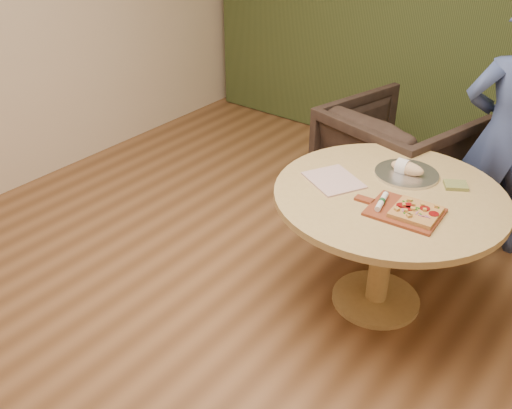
{
  "coord_description": "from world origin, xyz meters",
  "views": [
    {
      "loc": [
        1.51,
        -1.7,
        2.26
      ],
      "look_at": [
        0.01,
        0.25,
        0.79
      ],
      "focal_mm": 40.0,
      "sensor_mm": 36.0,
      "label": 1
    }
  ],
  "objects_px": {
    "flatbread_pizza": "(416,212)",
    "person_standing": "(508,135)",
    "pedestal_table": "(387,215)",
    "pizza_paddle": "(403,211)",
    "bread_roll": "(406,168)",
    "cutlery_roll": "(382,201)",
    "serving_tray": "(407,174)",
    "armchair": "(397,156)"
  },
  "relations": [
    {
      "from": "armchair",
      "to": "person_standing",
      "type": "distance_m",
      "value": 0.79
    },
    {
      "from": "serving_tray",
      "to": "pedestal_table",
      "type": "bearing_deg",
      "value": -85.67
    },
    {
      "from": "flatbread_pizza",
      "to": "cutlery_roll",
      "type": "height_order",
      "value": "flatbread_pizza"
    },
    {
      "from": "flatbread_pizza",
      "to": "armchair",
      "type": "height_order",
      "value": "armchair"
    },
    {
      "from": "flatbread_pizza",
      "to": "armchair",
      "type": "distance_m",
      "value": 1.33
    },
    {
      "from": "person_standing",
      "to": "flatbread_pizza",
      "type": "bearing_deg",
      "value": 55.17
    },
    {
      "from": "bread_roll",
      "to": "person_standing",
      "type": "height_order",
      "value": "person_standing"
    },
    {
      "from": "pedestal_table",
      "to": "serving_tray",
      "type": "xyz_separation_m",
      "value": [
        -0.02,
        0.24,
        0.15
      ]
    },
    {
      "from": "serving_tray",
      "to": "flatbread_pizza",
      "type": "bearing_deg",
      "value": -59.62
    },
    {
      "from": "serving_tray",
      "to": "person_standing",
      "type": "bearing_deg",
      "value": 66.67
    },
    {
      "from": "pedestal_table",
      "to": "cutlery_roll",
      "type": "xyz_separation_m",
      "value": [
        0.03,
        -0.16,
        0.17
      ]
    },
    {
      "from": "pizza_paddle",
      "to": "flatbread_pizza",
      "type": "height_order",
      "value": "flatbread_pizza"
    },
    {
      "from": "serving_tray",
      "to": "person_standing",
      "type": "relative_size",
      "value": 0.22
    },
    {
      "from": "pizza_paddle",
      "to": "armchair",
      "type": "height_order",
      "value": "armchair"
    },
    {
      "from": "flatbread_pizza",
      "to": "serving_tray",
      "type": "bearing_deg",
      "value": 120.38
    },
    {
      "from": "pedestal_table",
      "to": "serving_tray",
      "type": "relative_size",
      "value": 3.5
    },
    {
      "from": "pedestal_table",
      "to": "cutlery_roll",
      "type": "bearing_deg",
      "value": -80.15
    },
    {
      "from": "pizza_paddle",
      "to": "serving_tray",
      "type": "relative_size",
      "value": 1.28
    },
    {
      "from": "pedestal_table",
      "to": "pizza_paddle",
      "type": "distance_m",
      "value": 0.25
    },
    {
      "from": "person_standing",
      "to": "bread_roll",
      "type": "bearing_deg",
      "value": 36.21
    },
    {
      "from": "pizza_paddle",
      "to": "flatbread_pizza",
      "type": "relative_size",
      "value": 1.94
    },
    {
      "from": "cutlery_roll",
      "to": "bread_roll",
      "type": "xyz_separation_m",
      "value": [
        -0.05,
        0.4,
        0.01
      ]
    },
    {
      "from": "bread_roll",
      "to": "person_standing",
      "type": "xyz_separation_m",
      "value": [
        0.33,
        0.75,
        0.03
      ]
    },
    {
      "from": "pedestal_table",
      "to": "bread_roll",
      "type": "height_order",
      "value": "bread_roll"
    },
    {
      "from": "pizza_paddle",
      "to": "person_standing",
      "type": "height_order",
      "value": "person_standing"
    },
    {
      "from": "pedestal_table",
      "to": "cutlery_roll",
      "type": "relative_size",
      "value": 6.28
    },
    {
      "from": "person_standing",
      "to": "serving_tray",
      "type": "bearing_deg",
      "value": 36.78
    },
    {
      "from": "bread_roll",
      "to": "cutlery_roll",
      "type": "bearing_deg",
      "value": -82.18
    },
    {
      "from": "flatbread_pizza",
      "to": "pizza_paddle",
      "type": "bearing_deg",
      "value": -174.27
    },
    {
      "from": "pizza_paddle",
      "to": "bread_roll",
      "type": "distance_m",
      "value": 0.43
    },
    {
      "from": "armchair",
      "to": "pedestal_table",
      "type": "bearing_deg",
      "value": 126.13
    },
    {
      "from": "cutlery_roll",
      "to": "armchair",
      "type": "height_order",
      "value": "armchair"
    },
    {
      "from": "pizza_paddle",
      "to": "person_standing",
      "type": "xyz_separation_m",
      "value": [
        0.16,
        1.13,
        0.06
      ]
    },
    {
      "from": "serving_tray",
      "to": "person_standing",
      "type": "height_order",
      "value": "person_standing"
    },
    {
      "from": "cutlery_roll",
      "to": "bread_roll",
      "type": "bearing_deg",
      "value": 85.44
    },
    {
      "from": "pedestal_table",
      "to": "person_standing",
      "type": "xyz_separation_m",
      "value": [
        0.3,
        0.98,
        0.21
      ]
    },
    {
      "from": "pedestal_table",
      "to": "pizza_paddle",
      "type": "bearing_deg",
      "value": -46.55
    },
    {
      "from": "bread_roll",
      "to": "serving_tray",
      "type": "bearing_deg",
      "value": 0.0
    },
    {
      "from": "flatbread_pizza",
      "to": "person_standing",
      "type": "relative_size",
      "value": 0.14
    },
    {
      "from": "pizza_paddle",
      "to": "armchair",
      "type": "bearing_deg",
      "value": 111.52
    },
    {
      "from": "pedestal_table",
      "to": "cutlery_roll",
      "type": "height_order",
      "value": "cutlery_roll"
    },
    {
      "from": "pizza_paddle",
      "to": "cutlery_roll",
      "type": "height_order",
      "value": "cutlery_roll"
    }
  ]
}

